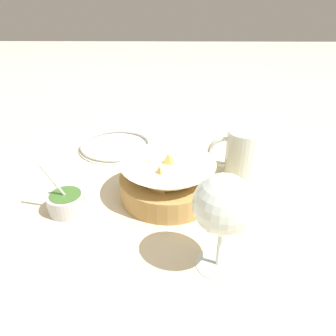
{
  "coord_description": "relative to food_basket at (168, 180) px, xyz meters",
  "views": [
    {
      "loc": [
        -0.04,
        0.6,
        0.4
      ],
      "look_at": [
        -0.04,
        0.02,
        0.07
      ],
      "focal_mm": 35.0,
      "sensor_mm": 36.0,
      "label": 1
    }
  ],
  "objects": [
    {
      "name": "side_plate",
      "position": [
        0.15,
        -0.23,
        -0.03
      ],
      "size": [
        0.2,
        0.2,
        0.01
      ],
      "color": "white",
      "rests_on": "ground_plane"
    },
    {
      "name": "ground_plane",
      "position": [
        0.04,
        -0.02,
        -0.04
      ],
      "size": [
        4.0,
        4.0,
        0.0
      ],
      "primitive_type": "plane",
      "color": "beige"
    },
    {
      "name": "sauce_cup",
      "position": [
        0.2,
        0.05,
        -0.02
      ],
      "size": [
        0.08,
        0.08,
        0.11
      ],
      "color": "#B7B7BC",
      "rests_on": "ground_plane"
    },
    {
      "name": "food_basket",
      "position": [
        0.0,
        0.0,
        0.0
      ],
      "size": [
        0.2,
        0.2,
        0.1
      ],
      "color": "#B2894C",
      "rests_on": "ground_plane"
    },
    {
      "name": "beer_mug",
      "position": [
        -0.17,
        -0.09,
        0.01
      ],
      "size": [
        0.13,
        0.09,
        0.11
      ],
      "color": "silver",
      "rests_on": "ground_plane"
    },
    {
      "name": "wine_glass",
      "position": [
        -0.08,
        0.2,
        0.08
      ],
      "size": [
        0.09,
        0.09,
        0.17
      ],
      "color": "silver",
      "rests_on": "ground_plane"
    }
  ]
}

